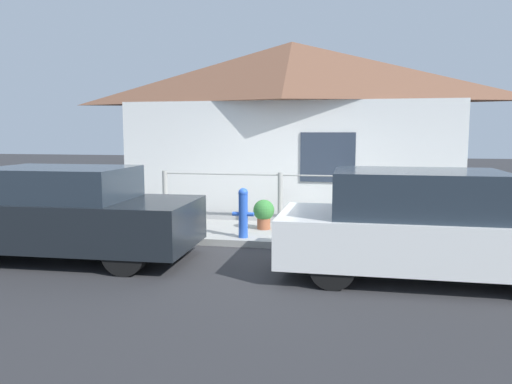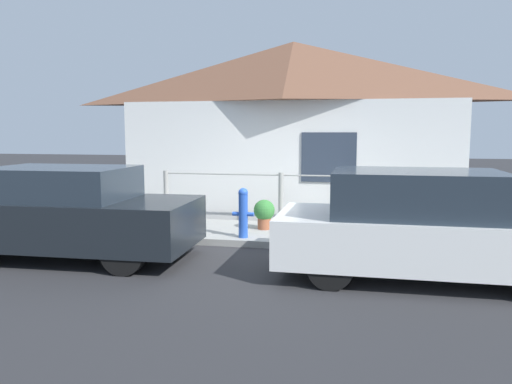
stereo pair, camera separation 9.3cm
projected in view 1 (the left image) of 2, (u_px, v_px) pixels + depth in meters
ground_plane at (265, 248)px, 8.23m from camera, size 60.00×60.00×0.00m
sidewalk at (274, 234)px, 9.12m from camera, size 24.00×1.85×0.12m
house at (291, 80)px, 10.99m from camera, size 7.48×2.23×3.89m
fence at (280, 195)px, 9.80m from camera, size 4.90×0.10×1.01m
car_left at (69, 213)px, 7.51m from camera, size 3.80×1.77×1.39m
car_right at (425, 226)px, 6.51m from camera, size 3.88×1.67×1.42m
fire_hydrant at (243, 212)px, 8.49m from camera, size 0.37×0.17×0.85m
potted_plant_near_hydrant at (264, 212)px, 9.24m from camera, size 0.39×0.39×0.55m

